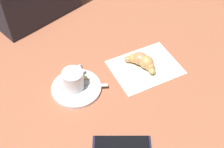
% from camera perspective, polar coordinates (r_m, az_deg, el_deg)
% --- Properties ---
extents(ground_plane, '(1.80, 1.80, 0.00)m').
position_cam_1_polar(ground_plane, '(0.83, -0.61, -1.99)').
color(ground_plane, '#A55C3F').
extents(saucer, '(0.14, 0.14, 0.01)m').
position_cam_1_polar(saucer, '(0.82, -6.83, -2.71)').
color(saucer, white).
rests_on(saucer, ground).
extents(espresso_cup, '(0.07, 0.06, 0.06)m').
position_cam_1_polar(espresso_cup, '(0.80, -7.40, -1.03)').
color(espresso_cup, white).
rests_on(espresso_cup, saucer).
extents(teaspoon, '(0.12, 0.07, 0.01)m').
position_cam_1_polar(teaspoon, '(0.82, -7.07, -2.41)').
color(teaspoon, silver).
rests_on(teaspoon, saucer).
extents(sugar_packet, '(0.06, 0.04, 0.01)m').
position_cam_1_polar(sugar_packet, '(0.84, -6.42, -0.85)').
color(sugar_packet, beige).
rests_on(sugar_packet, saucer).
extents(napkin, '(0.21, 0.17, 0.00)m').
position_cam_1_polar(napkin, '(0.88, 6.38, 1.32)').
color(napkin, white).
rests_on(napkin, ground).
extents(croissant, '(0.07, 0.10, 0.04)m').
position_cam_1_polar(croissant, '(0.87, 5.81, 2.53)').
color(croissant, tan).
rests_on(croissant, napkin).
extents(cell_phone, '(0.15, 0.13, 0.01)m').
position_cam_1_polar(cell_phone, '(0.72, 1.90, -13.93)').
color(cell_phone, '#1D1C34').
rests_on(cell_phone, ground).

